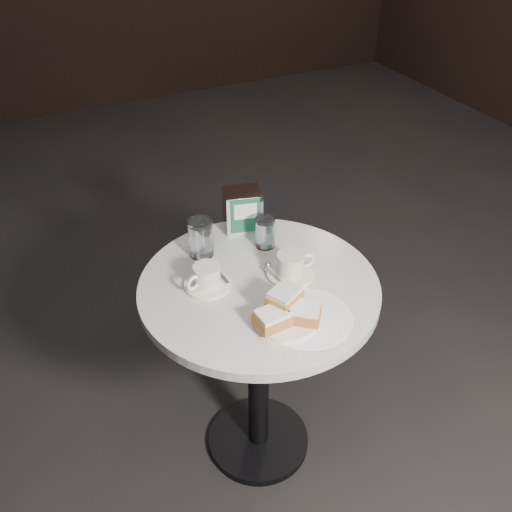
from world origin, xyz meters
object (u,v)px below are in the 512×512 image
object	(u,v)px
beignet_plate	(287,313)
coffee_cup_left	(207,278)
water_glass_right	(265,233)
napkin_dispenser	(242,210)
cafe_table	(259,333)
coffee_cup_right	(291,266)
water_glass_left	(201,238)

from	to	relation	value
beignet_plate	coffee_cup_left	bearing A→B (deg)	120.27
water_glass_right	napkin_dispenser	bearing A→B (deg)	99.06
coffee_cup_left	napkin_dispenser	xyz separation A→B (m)	(0.22, 0.23, 0.04)
cafe_table	beignet_plate	distance (m)	0.29
coffee_cup_right	water_glass_right	size ratio (longest dim) A/B	1.54
coffee_cup_right	water_glass_right	bearing A→B (deg)	97.17
cafe_table	beignet_plate	bearing A→B (deg)	-91.79
beignet_plate	coffee_cup_right	world-z (taller)	beignet_plate
water_glass_right	napkin_dispenser	distance (m)	0.13
cafe_table	water_glass_left	xyz separation A→B (m)	(-0.10, 0.21, 0.26)
coffee_cup_left	water_glass_right	size ratio (longest dim) A/B	1.72
coffee_cup_left	napkin_dispenser	size ratio (longest dim) A/B	1.25
cafe_table	beignet_plate	xyz separation A→B (m)	(-0.01, -0.18, 0.23)
cafe_table	napkin_dispenser	distance (m)	0.40
cafe_table	water_glass_right	size ratio (longest dim) A/B	7.46
water_glass_left	napkin_dispenser	bearing A→B (deg)	24.72
cafe_table	water_glass_right	bearing A→B (deg)	58.38
beignet_plate	coffee_cup_right	xyz separation A→B (m)	(0.11, 0.17, 0.00)
cafe_table	water_glass_left	size ratio (longest dim) A/B	6.14
beignet_plate	napkin_dispenser	bearing A→B (deg)	79.44
cafe_table	water_glass_left	bearing A→B (deg)	114.78
water_glass_left	napkin_dispenser	size ratio (longest dim) A/B	0.89
beignet_plate	cafe_table	bearing A→B (deg)	88.21
napkin_dispenser	coffee_cup_right	bearing A→B (deg)	-72.27
beignet_plate	napkin_dispenser	distance (m)	0.47
beignet_plate	napkin_dispenser	xyz separation A→B (m)	(0.09, 0.46, 0.04)
coffee_cup_left	water_glass_left	xyz separation A→B (m)	(0.04, 0.15, 0.03)
water_glass_left	water_glass_right	size ratio (longest dim) A/B	1.22
cafe_table	napkin_dispenser	world-z (taller)	napkin_dispenser
beignet_plate	coffee_cup_left	size ratio (longest dim) A/B	1.21
water_glass_right	napkin_dispenser	xyz separation A→B (m)	(-0.02, 0.12, 0.02)
coffee_cup_left	cafe_table	bearing A→B (deg)	-41.05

